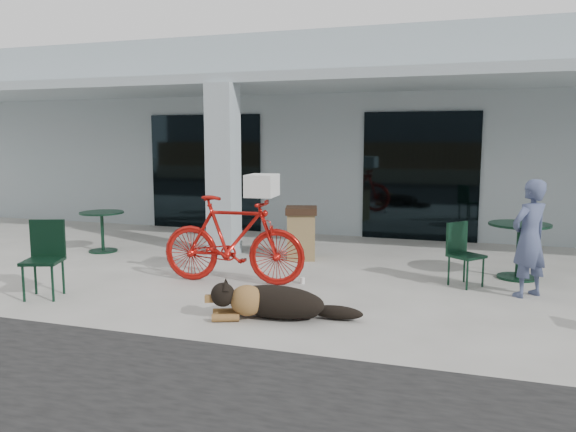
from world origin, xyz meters
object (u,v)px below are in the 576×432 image
(cafe_table_near, at_px, (102,232))
(trash_receptacle, at_px, (301,233))
(cafe_table_far, at_px, (518,251))
(person, at_px, (529,238))
(cafe_chair_near, at_px, (43,260))
(cafe_chair_far_a, at_px, (466,255))
(bicycle, at_px, (233,240))
(dog, at_px, (276,300))

(cafe_table_near, distance_m, trash_receptacle, 3.82)
(cafe_table_far, xyz_separation_m, person, (0.04, -1.03, 0.37))
(person, bearing_deg, cafe_chair_near, -25.55)
(cafe_chair_far_a, xyz_separation_m, trash_receptacle, (-2.82, 1.07, 0.01))
(cafe_chair_near, xyz_separation_m, person, (6.20, 2.09, 0.28))
(bicycle, height_order, dog, bicycle)
(cafe_table_far, bearing_deg, bicycle, -158.42)
(cafe_table_near, bearing_deg, cafe_table_far, 1.56)
(cafe_chair_far_a, height_order, person, person)
(cafe_chair_near, relative_size, cafe_chair_far_a, 1.12)
(cafe_table_near, xyz_separation_m, cafe_table_far, (7.36, 0.20, 0.05))
(trash_receptacle, bearing_deg, dog, -78.35)
(person, bearing_deg, cafe_chair_far_a, -65.20)
(dog, distance_m, cafe_chair_near, 3.29)
(cafe_chair_near, bearing_deg, bicycle, 16.08)
(cafe_chair_near, relative_size, cafe_table_far, 1.14)
(bicycle, bearing_deg, cafe_chair_far_a, -80.04)
(cafe_chair_far_a, bearing_deg, bicycle, 144.53)
(cafe_table_far, xyz_separation_m, trash_receptacle, (-3.57, 0.34, 0.04))
(person, height_order, trash_receptacle, person)
(cafe_chair_near, height_order, trash_receptacle, cafe_chair_near)
(cafe_chair_near, xyz_separation_m, cafe_chair_far_a, (5.40, 2.40, -0.06))
(bicycle, height_order, cafe_chair_near, bicycle)
(bicycle, bearing_deg, cafe_table_far, -73.34)
(dog, distance_m, cafe_table_near, 5.28)
(bicycle, xyz_separation_m, cafe_table_near, (-3.31, 1.40, -0.27))
(cafe_table_near, xyz_separation_m, cafe_chair_far_a, (6.60, -0.53, 0.08))
(dog, distance_m, cafe_table_far, 4.17)
(dog, relative_size, cafe_table_far, 1.51)
(dog, bearing_deg, trash_receptacle, 80.02)
(trash_receptacle, bearing_deg, cafe_chair_far_a, -20.76)
(dog, xyz_separation_m, cafe_chair_near, (-3.27, -0.12, 0.29))
(bicycle, relative_size, cafe_table_far, 2.38)
(bicycle, xyz_separation_m, dog, (1.16, -1.40, -0.42))
(bicycle, relative_size, cafe_table_near, 2.66)
(trash_receptacle, bearing_deg, person, -20.81)
(dog, bearing_deg, cafe_chair_near, 160.53)
(cafe_table_far, bearing_deg, cafe_chair_near, -153.10)
(cafe_table_near, distance_m, cafe_table_far, 7.36)
(dog, relative_size, person, 0.86)
(dog, distance_m, person, 3.57)
(dog, relative_size, cafe_table_near, 1.69)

